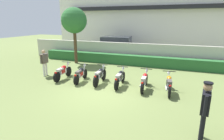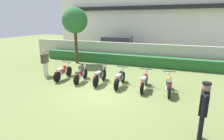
{
  "view_description": "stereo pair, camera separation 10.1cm",
  "coord_description": "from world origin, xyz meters",
  "px_view_note": "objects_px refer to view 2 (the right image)",
  "views": [
    {
      "loc": [
        3.37,
        -7.44,
        3.35
      ],
      "look_at": [
        0.0,
        1.52,
        0.75
      ],
      "focal_mm": 29.18,
      "sensor_mm": 36.0,
      "label": 1
    },
    {
      "loc": [
        3.46,
        -7.4,
        3.35
      ],
      "look_at": [
        0.0,
        1.52,
        0.75
      ],
      "focal_mm": 29.18,
      "sensor_mm": 36.0,
      "label": 2
    }
  ],
  "objects_px": {
    "motorcycle_in_row_2": "(100,75)",
    "officer_0": "(204,107)",
    "tree_near_inspector": "(75,21)",
    "motorcycle_in_row_0": "(63,72)",
    "motorcycle_in_row_1": "(81,74)",
    "motorcycle_in_row_3": "(120,78)",
    "motorcycle_in_row_5": "(169,84)",
    "inspector_person": "(45,61)",
    "parked_car": "(119,47)",
    "motorcycle_in_row_4": "(144,81)"
  },
  "relations": [
    {
      "from": "motorcycle_in_row_1",
      "to": "officer_0",
      "type": "xyz_separation_m",
      "value": [
        5.93,
        -3.35,
        0.61
      ]
    },
    {
      "from": "tree_near_inspector",
      "to": "motorcycle_in_row_4",
      "type": "bearing_deg",
      "value": -31.73
    },
    {
      "from": "parked_car",
      "to": "motorcycle_in_row_2",
      "type": "xyz_separation_m",
      "value": [
        1.65,
        -7.82,
        -0.48
      ]
    },
    {
      "from": "parked_car",
      "to": "motorcycle_in_row_2",
      "type": "distance_m",
      "value": 8.01
    },
    {
      "from": "motorcycle_in_row_3",
      "to": "inspector_person",
      "type": "distance_m",
      "value": 4.99
    },
    {
      "from": "parked_car",
      "to": "officer_0",
      "type": "relative_size",
      "value": 2.65
    },
    {
      "from": "officer_0",
      "to": "motorcycle_in_row_2",
      "type": "bearing_deg",
      "value": -28.39
    },
    {
      "from": "motorcycle_in_row_3",
      "to": "parked_car",
      "type": "bearing_deg",
      "value": 16.78
    },
    {
      "from": "motorcycle_in_row_3",
      "to": "motorcycle_in_row_5",
      "type": "relative_size",
      "value": 1.03
    },
    {
      "from": "tree_near_inspector",
      "to": "motorcycle_in_row_0",
      "type": "height_order",
      "value": "tree_near_inspector"
    },
    {
      "from": "parked_car",
      "to": "motorcycle_in_row_5",
      "type": "distance_m",
      "value": 9.5
    },
    {
      "from": "motorcycle_in_row_0",
      "to": "motorcycle_in_row_2",
      "type": "relative_size",
      "value": 0.99
    },
    {
      "from": "parked_car",
      "to": "motorcycle_in_row_2",
      "type": "bearing_deg",
      "value": -83.14
    },
    {
      "from": "tree_near_inspector",
      "to": "inspector_person",
      "type": "xyz_separation_m",
      "value": [
        0.09,
        -3.79,
        -2.36
      ]
    },
    {
      "from": "parked_car",
      "to": "motorcycle_in_row_2",
      "type": "height_order",
      "value": "parked_car"
    },
    {
      "from": "motorcycle_in_row_1",
      "to": "motorcycle_in_row_3",
      "type": "height_order",
      "value": "motorcycle_in_row_3"
    },
    {
      "from": "motorcycle_in_row_4",
      "to": "inspector_person",
      "type": "distance_m",
      "value": 6.28
    },
    {
      "from": "parked_car",
      "to": "inspector_person",
      "type": "distance_m",
      "value": 7.98
    },
    {
      "from": "motorcycle_in_row_4",
      "to": "motorcycle_in_row_5",
      "type": "xyz_separation_m",
      "value": [
        1.18,
        -0.07,
        0.01
      ]
    },
    {
      "from": "motorcycle_in_row_1",
      "to": "motorcycle_in_row_3",
      "type": "bearing_deg",
      "value": -94.62
    },
    {
      "from": "motorcycle_in_row_5",
      "to": "inspector_person",
      "type": "xyz_separation_m",
      "value": [
        -7.44,
        0.2,
        0.51
      ]
    },
    {
      "from": "motorcycle_in_row_2",
      "to": "motorcycle_in_row_4",
      "type": "xyz_separation_m",
      "value": [
        2.44,
        0.0,
        -0.02
      ]
    },
    {
      "from": "parked_car",
      "to": "motorcycle_in_row_0",
      "type": "xyz_separation_m",
      "value": [
        -0.73,
        -7.87,
        -0.49
      ]
    },
    {
      "from": "motorcycle_in_row_5",
      "to": "inspector_person",
      "type": "height_order",
      "value": "inspector_person"
    },
    {
      "from": "motorcycle_in_row_0",
      "to": "motorcycle_in_row_2",
      "type": "xyz_separation_m",
      "value": [
        2.38,
        0.05,
        0.01
      ]
    },
    {
      "from": "officer_0",
      "to": "motorcycle_in_row_1",
      "type": "bearing_deg",
      "value": -22.19
    },
    {
      "from": "motorcycle_in_row_0",
      "to": "motorcycle_in_row_5",
      "type": "distance_m",
      "value": 6.0
    },
    {
      "from": "motorcycle_in_row_2",
      "to": "inspector_person",
      "type": "bearing_deg",
      "value": 83.72
    },
    {
      "from": "motorcycle_in_row_3",
      "to": "motorcycle_in_row_2",
      "type": "bearing_deg",
      "value": 87.66
    },
    {
      "from": "parked_car",
      "to": "motorcycle_in_row_4",
      "type": "relative_size",
      "value": 2.41
    },
    {
      "from": "parked_car",
      "to": "motorcycle_in_row_3",
      "type": "height_order",
      "value": "parked_car"
    },
    {
      "from": "motorcycle_in_row_4",
      "to": "officer_0",
      "type": "relative_size",
      "value": 1.1
    },
    {
      "from": "motorcycle_in_row_3",
      "to": "motorcycle_in_row_4",
      "type": "xyz_separation_m",
      "value": [
        1.29,
        -0.01,
        -0.0
      ]
    },
    {
      "from": "motorcycle_in_row_2",
      "to": "officer_0",
      "type": "relative_size",
      "value": 1.07
    },
    {
      "from": "motorcycle_in_row_1",
      "to": "motorcycle_in_row_4",
      "type": "relative_size",
      "value": 0.92
    },
    {
      "from": "inspector_person",
      "to": "motorcycle_in_row_5",
      "type": "bearing_deg",
      "value": -1.57
    },
    {
      "from": "motorcycle_in_row_1",
      "to": "motorcycle_in_row_4",
      "type": "height_order",
      "value": "motorcycle_in_row_4"
    },
    {
      "from": "motorcycle_in_row_0",
      "to": "motorcycle_in_row_3",
      "type": "xyz_separation_m",
      "value": [
        3.52,
        0.06,
        0.0
      ]
    },
    {
      "from": "parked_car",
      "to": "motorcycle_in_row_3",
      "type": "xyz_separation_m",
      "value": [
        2.8,
        -7.81,
        -0.49
      ]
    },
    {
      "from": "motorcycle_in_row_5",
      "to": "officer_0",
      "type": "distance_m",
      "value": 3.6
    },
    {
      "from": "motorcycle_in_row_1",
      "to": "motorcycle_in_row_2",
      "type": "relative_size",
      "value": 0.94
    },
    {
      "from": "inspector_person",
      "to": "motorcycle_in_row_4",
      "type": "bearing_deg",
      "value": -1.27
    },
    {
      "from": "tree_near_inspector",
      "to": "officer_0",
      "type": "distance_m",
      "value": 11.6
    },
    {
      "from": "motorcycle_in_row_2",
      "to": "motorcycle_in_row_3",
      "type": "xyz_separation_m",
      "value": [
        1.15,
        0.01,
        -0.01
      ]
    },
    {
      "from": "tree_near_inspector",
      "to": "inspector_person",
      "type": "height_order",
      "value": "tree_near_inspector"
    },
    {
      "from": "motorcycle_in_row_0",
      "to": "motorcycle_in_row_1",
      "type": "bearing_deg",
      "value": -94.88
    },
    {
      "from": "officer_0",
      "to": "inspector_person",
      "type": "bearing_deg",
      "value": -15.28
    },
    {
      "from": "inspector_person",
      "to": "motorcycle_in_row_3",
      "type": "bearing_deg",
      "value": -1.51
    },
    {
      "from": "motorcycle_in_row_3",
      "to": "motorcycle_in_row_5",
      "type": "xyz_separation_m",
      "value": [
        2.47,
        -0.07,
        0.0
      ]
    },
    {
      "from": "motorcycle_in_row_5",
      "to": "motorcycle_in_row_0",
      "type": "bearing_deg",
      "value": 82.92
    }
  ]
}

